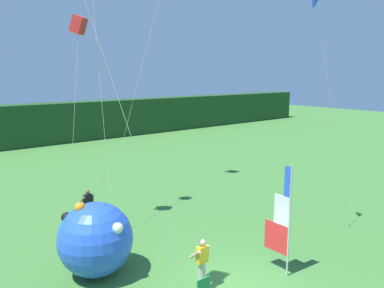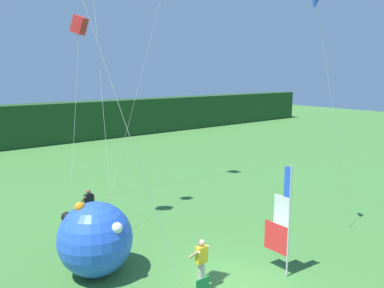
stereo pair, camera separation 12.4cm
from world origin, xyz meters
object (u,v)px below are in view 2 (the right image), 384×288
Objects in this scene: person_near_banner at (201,263)px; kite_red_box_4 at (79,26)px; banner_flag at (282,222)px; person_mid_field at (89,206)px; inflatable_balloon at (95,239)px; kite_blue_delta_3 at (317,3)px.

person_near_banner is 10.49m from kite_red_box_4.
kite_red_box_4 is (-3.32, 7.99, 6.75)m from banner_flag.
inflatable_balloon reaches higher than person_mid_field.
kite_blue_delta_3 reaches higher than person_near_banner.
banner_flag is at bearing -17.67° from person_near_banner.
person_near_banner is 7.19m from person_mid_field.
kite_red_box_4 is at bearing -126.32° from person_mid_field.
banner_flag reaches higher than person_mid_field.
person_mid_field is at bearing 112.25° from banner_flag.
banner_flag reaches higher than person_near_banner.
kite_blue_delta_3 reaches higher than kite_red_box_4.
kite_red_box_4 reaches higher than person_mid_field.
person_mid_field is at bearing 53.68° from kite_red_box_4.
person_near_banner is at bearing -85.68° from person_mid_field.
inflatable_balloon is at bearing 141.91° from banner_flag.
person_near_banner is at bearing -175.61° from kite_blue_delta_3.
inflatable_balloon is (-4.89, 3.83, -0.58)m from banner_flag.
person_near_banner is 0.19× the size of kite_red_box_4.
kite_red_box_4 reaches higher than banner_flag.
kite_red_box_4 is (1.56, 4.16, 7.32)m from inflatable_balloon.
inflatable_balloon is (-2.14, 2.96, 0.36)m from person_near_banner.
banner_flag is at bearing -38.09° from inflatable_balloon.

